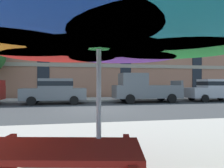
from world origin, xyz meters
TOP-DOWN VIEW (x-y plane):
  - ground_plane at (0.00, 0.00)m, footprint 120.00×120.00m
  - sidewalk_far at (0.00, 6.80)m, footprint 56.00×3.60m
  - apartment_building at (0.00, 14.99)m, footprint 47.67×12.08m
  - sedan_gray at (-2.52, 3.70)m, footprint 4.40×1.98m
  - pickup_gray at (4.02, 3.70)m, footprint 5.10×2.12m
  - sedan_silver at (10.01, 3.70)m, footprint 4.40×1.98m
  - patio_umbrella at (-1.05, -9.00)m, footprint 3.76×3.49m

SIDE VIEW (x-z plane):
  - ground_plane at x=0.00m, z-range 0.00..0.00m
  - sidewalk_far at x=0.00m, z-range 0.00..0.12m
  - sedan_gray at x=-2.52m, z-range 0.06..1.84m
  - sedan_silver at x=10.01m, z-range 0.06..1.84m
  - pickup_gray at x=4.02m, z-range -0.07..2.13m
  - patio_umbrella at x=-1.05m, z-range 0.90..3.31m
  - apartment_building at x=0.00m, z-range 0.00..16.00m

